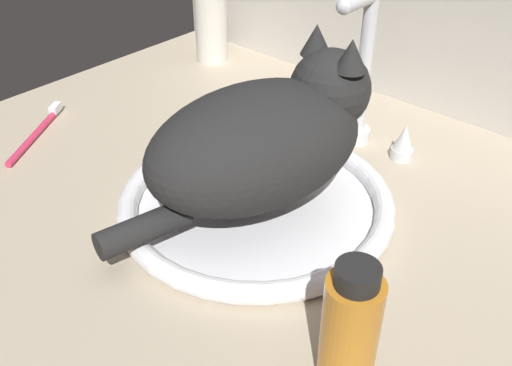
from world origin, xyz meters
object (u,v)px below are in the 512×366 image
Objects in this scene: soap_pump_bottle at (211,25)px; toothbrush at (37,132)px; amber_bottle at (350,329)px; cat at (270,136)px; sink_basin at (256,202)px; faucet at (360,88)px.

soap_pump_bottle reaches higher than toothbrush.
toothbrush is at bearing 175.13° from amber_bottle.
cat is 48.11cm from soap_pump_bottle.
soap_pump_bottle is at bearing 143.75° from cat.
cat is at bearing -36.25° from soap_pump_bottle.
toothbrush is (-60.19, 5.13, -5.79)cm from amber_bottle.
amber_bottle is (22.69, -13.55, 5.28)cm from sink_basin.
soap_pump_bottle is (-38.72, 28.39, -3.08)cm from cat.
amber_bottle is (22.69, -35.90, -2.42)cm from faucet.
soap_pump_bottle reaches higher than sink_basin.
toothbrush is (0.80, -38.76, -6.29)cm from soap_pump_bottle.
faucet is 20.44cm from cat.
soap_pump_bottle is at bearing 168.21° from faucet.
toothbrush is at bearing -88.82° from soap_pump_bottle.
faucet is 1.70× the size of amber_bottle.
faucet is 1.31× the size of soap_pump_bottle.
cat is 2.12× the size of soap_pump_bottle.
amber_bottle is 75.14cm from soap_pump_bottle.
sink_basin is at bearing 149.16° from amber_bottle.
cat is 2.75× the size of amber_bottle.
soap_pump_bottle is at bearing 144.25° from amber_bottle.
faucet reaches higher than amber_bottle.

